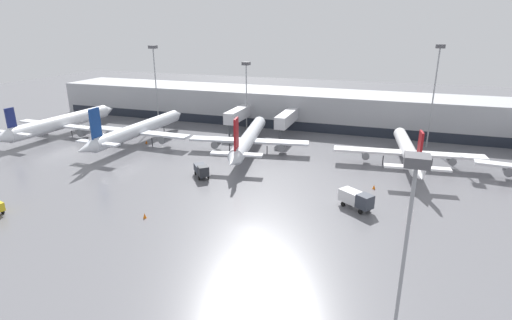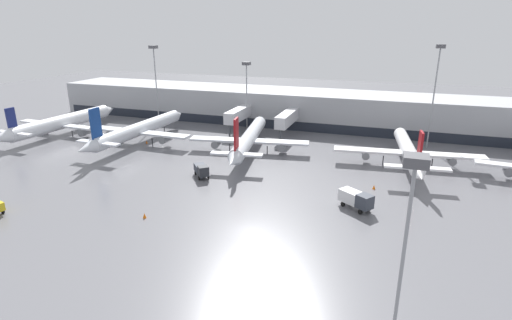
{
  "view_description": "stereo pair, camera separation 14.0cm",
  "coord_description": "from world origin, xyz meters",
  "views": [
    {
      "loc": [
        16.25,
        -44.14,
        25.64
      ],
      "look_at": [
        -5.84,
        19.62,
        3.0
      ],
      "focal_mm": 28.0,
      "sensor_mm": 36.0,
      "label": 1
    },
    {
      "loc": [
        16.38,
        -44.09,
        25.64
      ],
      "look_at": [
        -5.84,
        19.62,
        3.0
      ],
      "focal_mm": 28.0,
      "sensor_mm": 36.0,
      "label": 2
    }
  ],
  "objects": [
    {
      "name": "apron_light_mast_4",
      "position": [
        24.28,
        49.18,
        17.03
      ],
      "size": [
        1.8,
        1.8,
        22.15
      ],
      "color": "gray",
      "rests_on": "ground_plane"
    },
    {
      "name": "apron_light_mast_3",
      "position": [
        -44.77,
        49.41,
        16.22
      ],
      "size": [
        1.8,
        1.8,
        20.92
      ],
      "color": "gray",
      "rests_on": "ground_plane"
    },
    {
      "name": "service_truck_3",
      "position": [
        -14.82,
        15.86,
        1.41
      ],
      "size": [
        4.28,
        4.58,
        2.43
      ],
      "rotation": [
        0.0,
        0.0,
        5.42
      ],
      "color": "#2D333D",
      "rests_on": "ground_plane"
    },
    {
      "name": "apron_light_mast_1",
      "position": [
        18.33,
        -14.52,
        13.43
      ],
      "size": [
        1.8,
        1.8,
        16.84
      ],
      "color": "gray",
      "rests_on": "ground_plane"
    },
    {
      "name": "traffic_cone_0",
      "position": [
        -15.14,
        -1.4,
        0.38
      ],
      "size": [
        0.5,
        0.5,
        0.75
      ],
      "color": "orange",
      "rests_on": "ground_plane"
    },
    {
      "name": "parked_jet_0",
      "position": [
        -12.0,
        32.59,
        3.04
      ],
      "size": [
        25.6,
        35.81,
        10.1
      ],
      "rotation": [
        0.0,
        0.0,
        1.74
      ],
      "color": "silver",
      "rests_on": "ground_plane"
    },
    {
      "name": "ground_plane",
      "position": [
        0.0,
        0.0,
        0.0
      ],
      "size": [
        320.0,
        320.0,
        0.0
      ],
      "primitive_type": "plane",
      "color": "slate"
    },
    {
      "name": "parked_jet_3",
      "position": [
        -61.03,
        31.05,
        3.03
      ],
      "size": [
        26.03,
        37.77,
        9.02
      ],
      "rotation": [
        0.0,
        0.0,
        1.52
      ],
      "color": "silver",
      "rests_on": "ground_plane"
    },
    {
      "name": "parked_jet_2",
      "position": [
        -37.98,
        30.24,
        3.34
      ],
      "size": [
        25.61,
        37.43,
        10.64
      ],
      "rotation": [
        0.0,
        0.0,
        1.54
      ],
      "color": "silver",
      "rests_on": "ground_plane"
    },
    {
      "name": "apron_light_mast_5",
      "position": [
        -19.5,
        51.51,
        13.71
      ],
      "size": [
        1.8,
        1.8,
        17.25
      ],
      "color": "gray",
      "rests_on": "ground_plane"
    },
    {
      "name": "traffic_cone_2",
      "position": [
        -36.61,
        31.14,
        0.34
      ],
      "size": [
        0.52,
        0.52,
        0.68
      ],
      "color": "orange",
      "rests_on": "ground_plane"
    },
    {
      "name": "parked_jet_4",
      "position": [
        19.91,
        33.98,
        3.09
      ],
      "size": [
        27.93,
        31.7,
        9.56
      ],
      "rotation": [
        0.0,
        0.0,
        1.69
      ],
      "color": "white",
      "rests_on": "ground_plane"
    },
    {
      "name": "service_truck_0",
      "position": [
        12.57,
        11.55,
        1.61
      ],
      "size": [
        5.44,
        4.64,
        2.7
      ],
      "rotation": [
        0.0,
        0.0,
        5.67
      ],
      "color": "silver",
      "rests_on": "ground_plane"
    },
    {
      "name": "traffic_cone_4",
      "position": [
        14.7,
        20.19,
        0.37
      ],
      "size": [
        0.51,
        0.51,
        0.74
      ],
      "color": "orange",
      "rests_on": "ground_plane"
    },
    {
      "name": "terminal_building",
      "position": [
        0.09,
        61.81,
        4.5
      ],
      "size": [
        160.0,
        29.63,
        9.0
      ],
      "color": "#9EA0A5",
      "rests_on": "ground_plane"
    }
  ]
}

